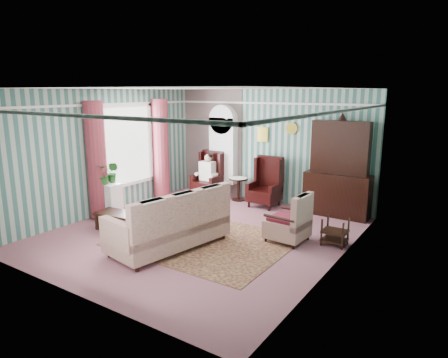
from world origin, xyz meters
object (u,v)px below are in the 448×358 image
Objects in this scene: wingback_right at (264,182)px; floral_armchair at (288,216)px; coffee_table at (118,221)px; dresser_hutch at (339,166)px; seated_woman at (208,176)px; sofa at (169,221)px; plant_stand at (109,201)px; nest_table at (335,231)px; round_side_table at (238,189)px; wingback_left at (208,174)px; bookcase at (223,155)px.

floral_armchair is (1.48, -1.85, -0.12)m from wingback_right.
wingback_right reaches higher than coffee_table.
dresser_hutch is 2.00× the size of seated_woman.
plant_stand is at bearing 85.75° from sofa.
plant_stand is 0.80× the size of floral_armchair.
floral_armchair is at bearing -29.80° from seated_woman.
nest_table is 4.40m from coffee_table.
plant_stand is 0.88× the size of coffee_table.
plant_stand reaches higher than round_side_table.
dresser_hutch is at bearing 44.82° from coffee_table.
round_side_table is (0.90, 0.15, -0.29)m from seated_woman.
seated_woman is 1.97× the size of round_side_table.
seated_woman is 3.72m from floral_armchair.
sofa reaches higher than coffee_table.
plant_stand is (-0.80, -2.75, -0.22)m from wingback_left.
seated_woman is (-1.75, 0.00, -0.04)m from wingback_right.
dresser_hutch reaches higher than seated_woman.
wingback_right is 0.55× the size of sofa.
bookcase is 0.70m from seated_woman.
dresser_hutch reaches higher than sofa.
coffee_table is at bearing 94.88° from sofa.
wingback_right reaches higher than seated_woman.
wingback_right is 1.75m from seated_woman.
plant_stand reaches higher than nest_table.
wingback_left is 0.97m from round_side_table.
dresser_hutch is 1.86m from wingback_right.
floral_armchair is at bearing -51.34° from wingback_right.
seated_woman reaches higher than plant_stand.
seated_woman is at bearing -175.59° from dresser_hutch.
sofa is at bearing -93.50° from wingback_right.
plant_stand is at bearing 106.21° from floral_armchair.
floral_armchair is (-0.27, -2.12, -0.68)m from dresser_hutch.
wingback_right reaches higher than sofa.
seated_woman reaches higher than sofa.
floral_armchair is at bearing 12.59° from plant_stand.
wingback_left is (-3.50, -0.27, -0.55)m from dresser_hutch.
bookcase reaches higher than coffee_table.
wingback_left is at bearing -175.59° from dresser_hutch.
seated_woman reaches higher than floral_armchair.
bookcase is 2.24× the size of floral_armchair.
nest_table is 5.02m from plant_stand.
wingback_right is 2.37m from floral_armchair.
seated_woman is 1.18× the size of floral_armchair.
bookcase is 1.63m from wingback_right.
floral_armchair is 1.10× the size of coffee_table.
sofa is at bearing -65.34° from wingback_left.
wingback_right is 2.31× the size of nest_table.
coffee_table is (-3.24, -1.36, -0.32)m from floral_armchair.
dresser_hutch is at bearing 4.41° from seated_woman.
sofa is at bearing 135.57° from floral_armchair.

